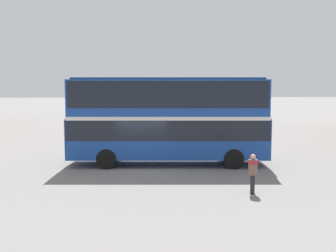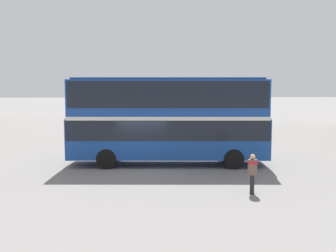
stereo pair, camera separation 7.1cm
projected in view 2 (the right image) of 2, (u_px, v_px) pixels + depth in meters
name	position (u px, v px, depth m)	size (l,w,h in m)	color
ground_plane	(141.00, 167.00, 20.78)	(240.00, 240.00, 0.00)	gray
double_decker_bus	(168.00, 115.00, 21.23)	(10.79, 3.28, 4.73)	#194293
pedestrian_foreground	(252.00, 169.00, 15.67)	(0.52, 0.52, 1.60)	#232328
parked_car_kerb_near	(198.00, 125.00, 35.01)	(4.68, 2.35, 1.51)	slate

